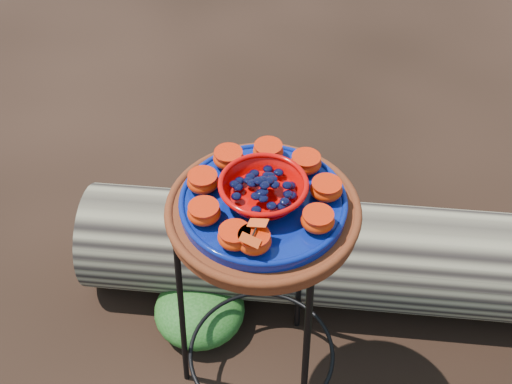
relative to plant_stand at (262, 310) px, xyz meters
The scene contains 19 objects.
ground 0.35m from the plant_stand, ahead, with size 60.00×60.00×0.00m, color black.
plant_stand is the anchor object (origin of this frame).
terracotta_saucer 0.37m from the plant_stand, ahead, with size 0.42×0.42×0.03m, color #612F16.
cobalt_plate 0.40m from the plant_stand, ahead, with size 0.36×0.36×0.02m, color #051752.
red_bowl 0.43m from the plant_stand, ahead, with size 0.18×0.18×0.05m, color #C20503, non-canonical shape.
glass_gems 0.47m from the plant_stand, ahead, with size 0.14×0.14×0.02m, color black, non-canonical shape.
orange_half_0 0.45m from the plant_stand, 67.05° to the right, with size 0.07×0.07×0.04m, color #BE3408.
orange_half_1 0.45m from the plant_stand, ahead, with size 0.07×0.07×0.04m, color #BE3408.
orange_half_2 0.45m from the plant_stand, 35.98° to the left, with size 0.07×0.07×0.04m, color #BE3408.
orange_half_3 0.45m from the plant_stand, 75.98° to the left, with size 0.07×0.07×0.04m, color #BE3408.
orange_half_4 0.45m from the plant_stand, 115.98° to the left, with size 0.07×0.07×0.04m, color #BE3408.
orange_half_5 0.45m from the plant_stand, 155.98° to the left, with size 0.07×0.07×0.04m, color #BE3408.
orange_half_6 0.45m from the plant_stand, 164.02° to the right, with size 0.07×0.07×0.04m, color #BE3408.
orange_half_7 0.45m from the plant_stand, 124.02° to the right, with size 0.07×0.07×0.04m, color #BE3408.
orange_half_8 0.45m from the plant_stand, 84.02° to the right, with size 0.07×0.07×0.04m, color #BE3408.
butterfly 0.47m from the plant_stand, 67.05° to the right, with size 0.09×0.05×0.01m, color red, non-canonical shape.
driftwood_log 0.51m from the plant_stand, 74.87° to the left, with size 1.79×0.47×0.34m, color black, non-canonical shape.
foliage_left 0.39m from the plant_stand, 164.98° to the left, with size 0.28×0.28×0.14m, color #0F400C.
foliage_back 0.63m from the plant_stand, 110.92° to the left, with size 0.29×0.29×0.15m, color #0F400C.
Camera 1 is at (0.48, -0.82, 1.73)m, focal length 45.00 mm.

